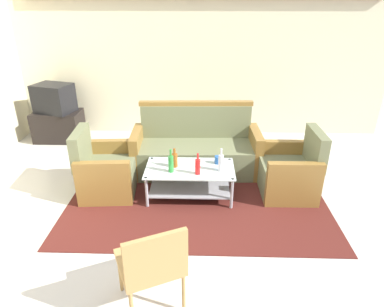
{
  "coord_description": "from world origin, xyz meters",
  "views": [
    {
      "loc": [
        0.04,
        -3.0,
        2.36
      ],
      "look_at": [
        -0.08,
        0.64,
        0.65
      ],
      "focal_mm": 31.78,
      "sensor_mm": 36.0,
      "label": 1
    }
  ],
  "objects": [
    {
      "name": "tv_stand",
      "position": [
        -2.49,
        2.55,
        0.26
      ],
      "size": [
        0.8,
        0.5,
        0.52
      ],
      "primitive_type": "cube",
      "color": "black",
      "rests_on": "ground"
    },
    {
      "name": "ground_plane",
      "position": [
        0.0,
        0.0,
        0.0
      ],
      "size": [
        14.0,
        14.0,
        0.0
      ],
      "primitive_type": "plane",
      "color": "beige"
    },
    {
      "name": "rug",
      "position": [
        -0.01,
        0.74,
        0.01
      ],
      "size": [
        3.2,
        2.23,
        0.01
      ],
      "primitive_type": "cube",
      "color": "#511E19",
      "rests_on": "ground"
    },
    {
      "name": "bottle_clear",
      "position": [
        0.27,
        0.67,
        0.52
      ],
      "size": [
        0.06,
        0.06,
        0.3
      ],
      "color": "silver",
      "rests_on": "coffee_table"
    },
    {
      "name": "cup",
      "position": [
        0.24,
        0.87,
        0.46
      ],
      "size": [
        0.08,
        0.08,
        0.1
      ],
      "primitive_type": "cylinder",
      "color": "#2659A5",
      "rests_on": "coffee_table"
    },
    {
      "name": "coffee_table",
      "position": [
        -0.11,
        0.73,
        0.27
      ],
      "size": [
        1.1,
        0.6,
        0.4
      ],
      "color": "silver",
      "rests_on": "rug"
    },
    {
      "name": "armchair_right",
      "position": [
        1.18,
        0.88,
        0.29
      ],
      "size": [
        0.71,
        0.77,
        0.85
      ],
      "rotation": [
        0.0,
        0.0,
        1.58
      ],
      "color": "#6B704C",
      "rests_on": "rug"
    },
    {
      "name": "wall_back",
      "position": [
        0.0,
        3.05,
        1.48
      ],
      "size": [
        6.52,
        0.19,
        2.8
      ],
      "color": "beige",
      "rests_on": "ground"
    },
    {
      "name": "television",
      "position": [
        -2.49,
        2.55,
        0.76
      ],
      "size": [
        0.7,
        0.59,
        0.48
      ],
      "rotation": [
        0.0,
        0.0,
        2.85
      ],
      "color": "black",
      "rests_on": "tv_stand"
    },
    {
      "name": "armchair_left",
      "position": [
        -1.2,
        0.83,
        0.29
      ],
      "size": [
        0.75,
        0.81,
        0.85
      ],
      "rotation": [
        0.0,
        0.0,
        -1.5
      ],
      "color": "#6B704C",
      "rests_on": "rug"
    },
    {
      "name": "bottle_red",
      "position": [
        -0.01,
        0.58,
        0.51
      ],
      "size": [
        0.06,
        0.06,
        0.27
      ],
      "color": "red",
      "rests_on": "coffee_table"
    },
    {
      "name": "bottle_green",
      "position": [
        -0.33,
        0.63,
        0.52
      ],
      "size": [
        0.06,
        0.06,
        0.3
      ],
      "color": "#2D8C38",
      "rests_on": "coffee_table"
    },
    {
      "name": "couch",
      "position": [
        -0.04,
        1.46,
        0.32
      ],
      "size": [
        1.82,
        0.8,
        0.96
      ],
      "rotation": [
        0.0,
        0.0,
        3.18
      ],
      "color": "#6B704C",
      "rests_on": "rug"
    },
    {
      "name": "bottle_brown",
      "position": [
        -0.3,
        0.76,
        0.5
      ],
      "size": [
        0.07,
        0.07,
        0.25
      ],
      "color": "brown",
      "rests_on": "coffee_table"
    },
    {
      "name": "wicker_chair",
      "position": [
        -0.33,
        -1.01,
        0.49
      ],
      "size": [
        0.64,
        0.64,
        0.84
      ],
      "rotation": [
        0.0,
        0.0,
        0.43
      ],
      "color": "#AD844C",
      "rests_on": "ground"
    }
  ]
}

